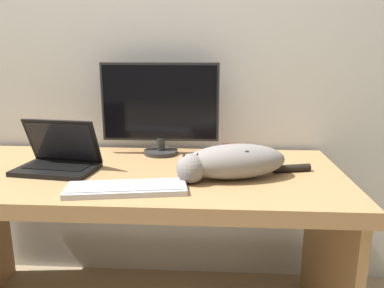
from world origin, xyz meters
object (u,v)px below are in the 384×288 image
at_px(laptop, 58,160).
at_px(external_keyboard, 126,188).
at_px(monitor, 160,107).
at_px(cat, 231,161).

height_order(laptop, external_keyboard, laptop).
bearing_deg(monitor, laptop, -144.13).
bearing_deg(laptop, external_keyboard, -25.87).
distance_m(external_keyboard, cat, 0.42).
xyz_separation_m(laptop, cat, (0.72, -0.06, 0.03)).
distance_m(monitor, external_keyboard, 0.56).
relative_size(monitor, cat, 1.02).
xyz_separation_m(external_keyboard, cat, (0.38, 0.16, 0.06)).
bearing_deg(cat, external_keyboard, -170.65).
bearing_deg(laptop, cat, 2.78).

